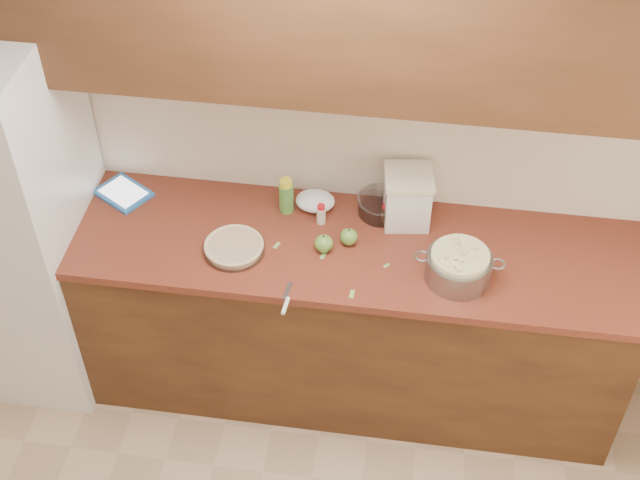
# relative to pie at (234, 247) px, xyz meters

# --- Properties ---
(counter_run) EXTENTS (2.64, 0.68, 0.92)m
(counter_run) POSITION_rel_pie_xyz_m (0.39, 0.10, -0.48)
(counter_run) COLOR #553418
(counter_run) RESTS_ON ground
(upper_cabinets) EXTENTS (2.60, 0.34, 0.70)m
(upper_cabinets) POSITION_rel_pie_xyz_m (0.39, 0.26, 1.01)
(upper_cabinets) COLOR #552F1A
(upper_cabinets) RESTS_ON room_shell
(fridge) EXTENTS (0.70, 0.70, 1.80)m
(fridge) POSITION_rel_pie_xyz_m (-1.05, 0.07, -0.04)
(fridge) COLOR silver
(fridge) RESTS_ON ground
(pie) EXTENTS (0.26, 0.26, 0.04)m
(pie) POSITION_rel_pie_xyz_m (0.00, 0.00, 0.00)
(pie) COLOR silver
(pie) RESTS_ON counter_run
(colander) EXTENTS (0.36, 0.27, 0.13)m
(colander) POSITION_rel_pie_xyz_m (0.93, -0.02, 0.04)
(colander) COLOR gray
(colander) RESTS_ON counter_run
(flour_canister) EXTENTS (0.23, 0.23, 0.25)m
(flour_canister) POSITION_rel_pie_xyz_m (0.69, 0.30, 0.11)
(flour_canister) COLOR white
(flour_canister) RESTS_ON counter_run
(tablet) EXTENTS (0.28, 0.27, 0.02)m
(tablet) POSITION_rel_pie_xyz_m (-0.57, 0.28, -0.01)
(tablet) COLOR blue
(tablet) RESTS_ON counter_run
(paring_knife) EXTENTS (0.03, 0.18, 0.02)m
(paring_knife) POSITION_rel_pie_xyz_m (0.26, -0.27, -0.01)
(paring_knife) COLOR gray
(paring_knife) RESTS_ON counter_run
(lemon_bottle) EXTENTS (0.06, 0.06, 0.17)m
(lemon_bottle) POSITION_rel_pie_xyz_m (0.17, 0.28, 0.06)
(lemon_bottle) COLOR #4C8C38
(lemon_bottle) RESTS_ON counter_run
(cinnamon_shaker) EXTENTS (0.04, 0.04, 0.10)m
(cinnamon_shaker) POSITION_rel_pie_xyz_m (0.33, 0.23, 0.02)
(cinnamon_shaker) COLOR beige
(cinnamon_shaker) RESTS_ON counter_run
(vanilla_bottle) EXTENTS (0.03, 0.03, 0.09)m
(vanilla_bottle) POSITION_rel_pie_xyz_m (0.61, 0.28, 0.02)
(vanilla_bottle) COLOR black
(vanilla_bottle) RESTS_ON counter_run
(mixing_bowl) EXTENTS (0.22, 0.22, 0.08)m
(mixing_bowl) POSITION_rel_pie_xyz_m (0.59, 0.33, 0.02)
(mixing_bowl) COLOR silver
(mixing_bowl) RESTS_ON counter_run
(paper_towel) EXTENTS (0.21, 0.19, 0.07)m
(paper_towel) POSITION_rel_pie_xyz_m (0.30, 0.32, 0.01)
(paper_towel) COLOR white
(paper_towel) RESTS_ON counter_run
(apple_left) EXTENTS (0.08, 0.08, 0.09)m
(apple_left) POSITION_rel_pie_xyz_m (0.37, 0.06, 0.02)
(apple_left) COLOR #5A8C32
(apple_left) RESTS_ON counter_run
(apple_center) EXTENTS (0.07, 0.07, 0.09)m
(apple_center) POSITION_rel_pie_xyz_m (0.47, 0.11, 0.02)
(apple_center) COLOR #5A8C32
(apple_center) RESTS_ON counter_run
(peel_a) EXTENTS (0.03, 0.03, 0.00)m
(peel_a) POSITION_rel_pie_xyz_m (0.64, 0.00, -0.02)
(peel_a) COLOR #80AE54
(peel_a) RESTS_ON counter_run
(peel_b) EXTENTS (0.03, 0.04, 0.00)m
(peel_b) POSITION_rel_pie_xyz_m (0.17, 0.06, -0.02)
(peel_b) COLOR #80AE54
(peel_b) RESTS_ON counter_run
(peel_c) EXTENTS (0.03, 0.04, 0.00)m
(peel_c) POSITION_rel_pie_xyz_m (0.37, 0.02, -0.02)
(peel_c) COLOR #80AE54
(peel_c) RESTS_ON counter_run
(peel_d) EXTENTS (0.02, 0.04, 0.00)m
(peel_d) POSITION_rel_pie_xyz_m (0.52, -0.17, -0.02)
(peel_d) COLOR #80AE54
(peel_d) RESTS_ON counter_run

